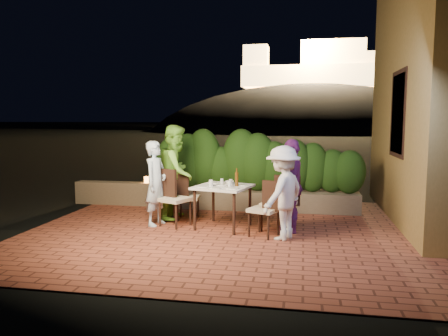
% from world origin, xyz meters
% --- Properties ---
extents(ground, '(400.00, 400.00, 0.00)m').
position_xyz_m(ground, '(0.00, 0.00, -0.02)').
color(ground, black).
rests_on(ground, ground).
extents(terrace_floor, '(7.00, 6.00, 0.15)m').
position_xyz_m(terrace_floor, '(0.00, 0.50, -0.07)').
color(terrace_floor, brown).
rests_on(terrace_floor, ground).
extents(building_wall, '(1.60, 5.00, 5.00)m').
position_xyz_m(building_wall, '(3.60, 2.00, 2.50)').
color(building_wall, '#A1803F').
rests_on(building_wall, ground).
extents(window_pane, '(0.08, 1.00, 1.40)m').
position_xyz_m(window_pane, '(2.82, 1.50, 2.00)').
color(window_pane, black).
rests_on(window_pane, building_wall).
extents(window_frame, '(0.06, 1.15, 1.55)m').
position_xyz_m(window_frame, '(2.81, 1.50, 2.00)').
color(window_frame, black).
rests_on(window_frame, building_wall).
extents(planter, '(4.20, 0.55, 0.40)m').
position_xyz_m(planter, '(0.20, 2.30, 0.20)').
color(planter, brown).
rests_on(planter, ground).
extents(hedge, '(4.00, 0.70, 1.10)m').
position_xyz_m(hedge, '(0.20, 2.30, 0.95)').
color(hedge, '#1A390F').
rests_on(hedge, planter).
extents(parapet, '(2.20, 0.30, 0.50)m').
position_xyz_m(parapet, '(-2.80, 2.30, 0.25)').
color(parapet, brown).
rests_on(parapet, ground).
extents(hill, '(52.00, 40.00, 22.00)m').
position_xyz_m(hill, '(2.00, 60.00, -4.00)').
color(hill, black).
rests_on(hill, ground).
extents(fortress, '(26.00, 8.00, 8.00)m').
position_xyz_m(fortress, '(2.00, 60.00, 10.50)').
color(fortress, '#FFCC7A').
rests_on(fortress, hill).
extents(dining_table, '(1.08, 1.08, 0.75)m').
position_xyz_m(dining_table, '(-0.23, 0.63, 0.38)').
color(dining_table, white).
rests_on(dining_table, ground).
extents(plate_nw, '(0.22, 0.22, 0.01)m').
position_xyz_m(plate_nw, '(-0.56, 0.45, 0.76)').
color(plate_nw, white).
rests_on(plate_nw, dining_table).
extents(plate_sw, '(0.20, 0.20, 0.01)m').
position_xyz_m(plate_sw, '(-0.47, 0.91, 0.76)').
color(plate_sw, white).
rests_on(plate_sw, dining_table).
extents(plate_ne, '(0.24, 0.24, 0.01)m').
position_xyz_m(plate_ne, '(-0.02, 0.35, 0.76)').
color(plate_ne, white).
rests_on(plate_ne, dining_table).
extents(plate_se, '(0.20, 0.20, 0.01)m').
position_xyz_m(plate_se, '(0.10, 0.74, 0.76)').
color(plate_se, white).
rests_on(plate_se, dining_table).
extents(plate_centre, '(0.20, 0.20, 0.01)m').
position_xyz_m(plate_centre, '(-0.26, 0.68, 0.76)').
color(plate_centre, white).
rests_on(plate_centre, dining_table).
extents(plate_front, '(0.20, 0.20, 0.01)m').
position_xyz_m(plate_front, '(-0.30, 0.31, 0.76)').
color(plate_front, white).
rests_on(plate_front, dining_table).
extents(glass_nw, '(0.07, 0.07, 0.12)m').
position_xyz_m(glass_nw, '(-0.42, 0.50, 0.81)').
color(glass_nw, silver).
rests_on(glass_nw, dining_table).
extents(glass_sw, '(0.06, 0.06, 0.10)m').
position_xyz_m(glass_sw, '(-0.29, 0.83, 0.80)').
color(glass_sw, silver).
rests_on(glass_sw, dining_table).
extents(glass_ne, '(0.06, 0.06, 0.11)m').
position_xyz_m(glass_ne, '(-0.09, 0.52, 0.80)').
color(glass_ne, silver).
rests_on(glass_ne, dining_table).
extents(glass_se, '(0.06, 0.06, 0.10)m').
position_xyz_m(glass_se, '(-0.11, 0.76, 0.80)').
color(glass_se, silver).
rests_on(glass_se, dining_table).
extents(beer_bottle, '(0.06, 0.06, 0.31)m').
position_xyz_m(beer_bottle, '(0.01, 0.63, 0.90)').
color(beer_bottle, '#54310E').
rests_on(beer_bottle, dining_table).
extents(bowl, '(0.17, 0.17, 0.04)m').
position_xyz_m(bowl, '(-0.17, 0.93, 0.77)').
color(bowl, white).
rests_on(bowl, dining_table).
extents(chair_left_front, '(0.62, 0.62, 1.01)m').
position_xyz_m(chair_left_front, '(-1.10, 0.62, 0.51)').
color(chair_left_front, black).
rests_on(chair_left_front, ground).
extents(chair_left_back, '(0.45, 0.45, 0.89)m').
position_xyz_m(chair_left_back, '(-1.00, 1.12, 0.45)').
color(chair_left_back, black).
rests_on(chair_left_back, ground).
extents(chair_right_front, '(0.56, 0.56, 0.93)m').
position_xyz_m(chair_right_front, '(0.52, 0.20, 0.46)').
color(chair_right_front, black).
rests_on(chair_right_front, ground).
extents(chair_right_back, '(0.54, 0.54, 0.96)m').
position_xyz_m(chair_right_back, '(0.68, 0.62, 0.48)').
color(chair_right_back, black).
rests_on(chair_right_back, ground).
extents(diner_blue, '(0.47, 0.62, 1.52)m').
position_xyz_m(diner_blue, '(-1.45, 0.62, 0.76)').
color(diner_blue, silver).
rests_on(diner_blue, ground).
extents(diner_green, '(0.69, 0.88, 1.80)m').
position_xyz_m(diner_green, '(-1.24, 1.21, 0.90)').
color(diner_green, '#7ACB3F').
rests_on(diner_green, ground).
extents(diner_white, '(0.94, 1.11, 1.50)m').
position_xyz_m(diner_white, '(0.84, 0.09, 0.75)').
color(diner_white, white).
rests_on(diner_white, ground).
extents(diner_purple, '(0.44, 0.95, 1.58)m').
position_xyz_m(diner_purple, '(0.96, 0.59, 0.79)').
color(diner_purple, '#6C256F').
rests_on(diner_purple, ground).
extents(parapet_lamp, '(0.10, 0.10, 0.14)m').
position_xyz_m(parapet_lamp, '(-2.26, 2.30, 0.57)').
color(parapet_lamp, orange).
rests_on(parapet_lamp, parapet).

